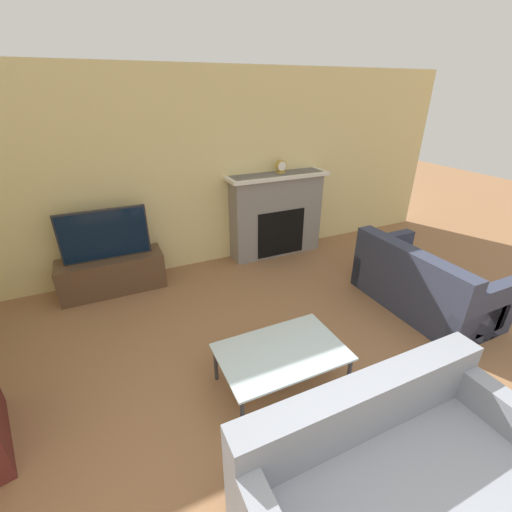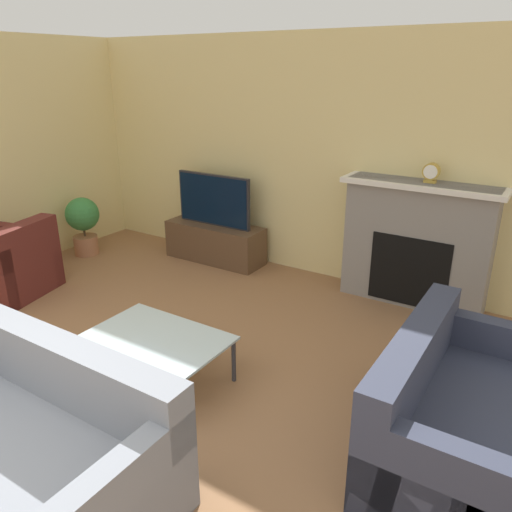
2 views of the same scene
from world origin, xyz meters
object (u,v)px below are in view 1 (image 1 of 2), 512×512
couch_sectional (391,481)px  couch_loveseat (423,286)px  tv (105,235)px  mantel_clock (281,166)px  coffee_table (282,354)px

couch_sectional → couch_loveseat: 2.56m
tv → mantel_clock: bearing=3.0°
mantel_clock → couch_sectional: bearing=-108.3°
couch_loveseat → mantel_clock: 2.51m
coffee_table → couch_loveseat: bearing=10.2°
coffee_table → tv: bearing=117.2°
tv → couch_sectional: (1.31, -3.53, -0.50)m
couch_sectional → mantel_clock: mantel_clock is taller
coffee_table → mantel_clock: (1.32, 2.49, 1.03)m
couch_loveseat → coffee_table: 2.17m
couch_sectional → coffee_table: size_ratio=1.70×
tv → couch_loveseat: bearing=-30.5°
coffee_table → couch_sectional: bearing=-85.0°
tv → coffee_table: (1.21, -2.36, -0.44)m
couch_sectional → coffee_table: couch_sectional is taller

